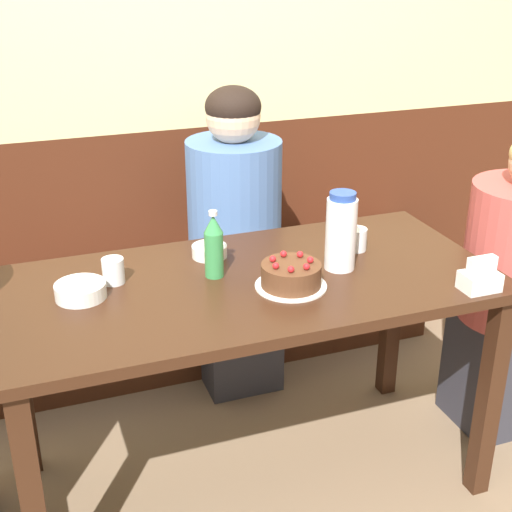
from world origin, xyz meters
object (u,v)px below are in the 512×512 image
(glass_tumbler_short, at_px, (356,239))
(person_grey_tee, at_px, (235,244))
(birthday_cake, at_px, (291,276))
(napkin_holder, at_px, (480,278))
(bench_seat, at_px, (186,311))
(soju_bottle, at_px, (214,246))
(glass_water_tall, at_px, (113,271))
(bowl_soup_white, at_px, (209,251))
(bowl_rice_small, at_px, (81,291))
(water_pitcher, at_px, (341,232))

(glass_tumbler_short, height_order, person_grey_tee, person_grey_tee)
(birthday_cake, relative_size, napkin_holder, 1.95)
(bench_seat, height_order, person_grey_tee, person_grey_tee)
(napkin_holder, relative_size, person_grey_tee, 0.09)
(bench_seat, xyz_separation_m, soju_bottle, (-0.09, -0.77, 0.63))
(soju_bottle, relative_size, glass_water_tall, 2.72)
(bowl_soup_white, xyz_separation_m, bowl_rice_small, (-0.43, -0.15, 0.00))
(water_pitcher, distance_m, bowl_rice_small, 0.80)
(soju_bottle, height_order, person_grey_tee, person_grey_tee)
(napkin_holder, height_order, bowl_rice_small, napkin_holder)
(soju_bottle, distance_m, person_grey_tee, 0.67)
(glass_tumbler_short, bearing_deg, water_pitcher, -136.00)
(glass_water_tall, bearing_deg, napkin_holder, -22.48)
(birthday_cake, height_order, napkin_holder, napkin_holder)
(birthday_cake, distance_m, bowl_soup_white, 0.34)
(bowl_soup_white, relative_size, glass_tumbler_short, 1.52)
(bowl_rice_small, xyz_separation_m, glass_water_tall, (0.11, 0.07, 0.02))
(bowl_soup_white, xyz_separation_m, glass_water_tall, (-0.33, -0.09, 0.02))
(bowl_rice_small, relative_size, glass_water_tall, 1.88)
(birthday_cake, distance_m, water_pitcher, 0.22)
(birthday_cake, height_order, glass_water_tall, birthday_cake)
(napkin_holder, xyz_separation_m, bowl_rice_small, (-1.11, 0.35, -0.02))
(water_pitcher, xyz_separation_m, soju_bottle, (-0.39, 0.08, -0.02))
(bowl_rice_small, bearing_deg, soju_bottle, 1.26)
(water_pitcher, height_order, person_grey_tee, person_grey_tee)
(bowl_soup_white, distance_m, bowl_rice_small, 0.46)
(napkin_holder, bearing_deg, glass_tumbler_short, 117.60)
(birthday_cake, height_order, bowl_rice_small, birthday_cake)
(bench_seat, xyz_separation_m, bowl_rice_small, (-0.50, -0.78, 0.55))
(soju_bottle, relative_size, person_grey_tee, 0.17)
(birthday_cake, height_order, bowl_soup_white, birthday_cake)
(soju_bottle, distance_m, bowl_soup_white, 0.17)
(bench_seat, distance_m, water_pitcher, 1.11)
(water_pitcher, xyz_separation_m, bowl_rice_small, (-0.79, 0.07, -0.10))
(water_pitcher, bearing_deg, glass_tumbler_short, 44.00)
(bowl_rice_small, relative_size, glass_tumbler_short, 1.96)
(napkin_holder, relative_size, bowl_soup_white, 0.96)
(bowl_soup_white, bearing_deg, glass_tumbler_short, -13.32)
(soju_bottle, relative_size, napkin_holder, 1.93)
(water_pitcher, height_order, napkin_holder, water_pitcher)
(soju_bottle, bearing_deg, water_pitcher, -11.38)
(bench_seat, height_order, glass_tumbler_short, glass_tumbler_short)
(napkin_holder, distance_m, glass_water_tall, 1.09)
(birthday_cake, relative_size, glass_tumbler_short, 2.86)
(person_grey_tee, bearing_deg, birthday_cake, -4.77)
(soju_bottle, xyz_separation_m, person_grey_tee, (0.25, 0.56, -0.26))
(napkin_holder, bearing_deg, bowl_soup_white, 143.45)
(bench_seat, height_order, water_pitcher, water_pitcher)
(birthday_cake, xyz_separation_m, water_pitcher, (0.19, 0.07, 0.09))
(birthday_cake, distance_m, soju_bottle, 0.25)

